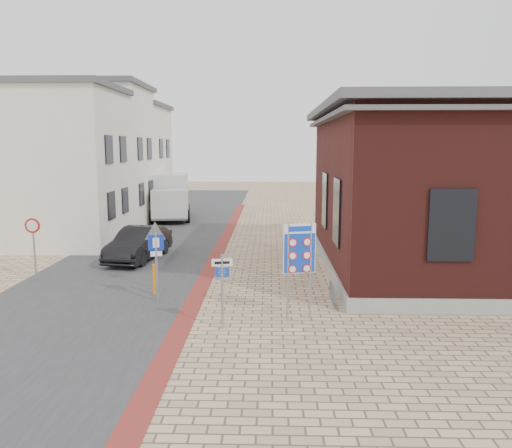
% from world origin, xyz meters
% --- Properties ---
extents(ground, '(120.00, 120.00, 0.00)m').
position_xyz_m(ground, '(0.00, 0.00, 0.00)').
color(ground, tan).
rests_on(ground, ground).
extents(road_strip, '(7.00, 60.00, 0.02)m').
position_xyz_m(road_strip, '(-5.50, 15.00, 0.01)').
color(road_strip, '#38383A').
rests_on(road_strip, ground).
extents(curb_strip, '(0.60, 40.00, 0.02)m').
position_xyz_m(curb_strip, '(-2.00, 10.00, 0.01)').
color(curb_strip, maroon).
rests_on(curb_strip, ground).
extents(brick_building, '(13.00, 13.00, 6.80)m').
position_xyz_m(brick_building, '(8.99, 7.00, 3.49)').
color(brick_building, gray).
rests_on(brick_building, ground).
extents(townhouse_near, '(7.40, 6.40, 8.30)m').
position_xyz_m(townhouse_near, '(-10.99, 12.00, 4.17)').
color(townhouse_near, silver).
rests_on(townhouse_near, ground).
extents(townhouse_mid, '(7.40, 6.40, 9.10)m').
position_xyz_m(townhouse_mid, '(-10.99, 18.00, 4.57)').
color(townhouse_mid, silver).
rests_on(townhouse_mid, ground).
extents(townhouse_far, '(7.40, 6.40, 8.30)m').
position_xyz_m(townhouse_far, '(-10.99, 24.00, 4.17)').
color(townhouse_far, silver).
rests_on(townhouse_far, ground).
extents(bike_rack, '(0.08, 1.80, 0.60)m').
position_xyz_m(bike_rack, '(2.65, 2.20, 0.26)').
color(bike_rack, slate).
rests_on(bike_rack, ground).
extents(sedan, '(2.26, 4.72, 1.49)m').
position_xyz_m(sedan, '(-5.45, 8.21, 0.75)').
color(sedan, black).
rests_on(sedan, ground).
extents(box_truck, '(3.38, 6.43, 3.20)m').
position_xyz_m(box_truck, '(-6.53, 21.16, 1.65)').
color(box_truck, slate).
rests_on(box_truck, ground).
extents(border_sign, '(0.97, 0.28, 2.90)m').
position_xyz_m(border_sign, '(1.41, 0.50, 2.09)').
color(border_sign, gray).
rests_on(border_sign, ground).
extents(essen_sign, '(0.58, 0.15, 2.17)m').
position_xyz_m(essen_sign, '(-0.80, -0.42, 1.41)').
color(essen_sign, gray).
rests_on(essen_sign, ground).
extents(parking_sign, '(0.51, 0.18, 2.35)m').
position_xyz_m(parking_sign, '(-3.21, 2.00, 1.59)').
color(parking_sign, gray).
rests_on(parking_sign, ground).
extents(yield_sign, '(0.86, 0.08, 2.43)m').
position_xyz_m(yield_sign, '(-3.57, 3.50, 1.86)').
color(yield_sign, gray).
rests_on(yield_sign, ground).
extents(speed_sign, '(0.58, 0.07, 2.45)m').
position_xyz_m(speed_sign, '(-8.50, 4.50, 1.65)').
color(speed_sign, gray).
rests_on(speed_sign, ground).
extents(bollard, '(0.13, 0.13, 1.10)m').
position_xyz_m(bollard, '(-3.50, 2.80, 0.55)').
color(bollard, orange).
rests_on(bollard, ground).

